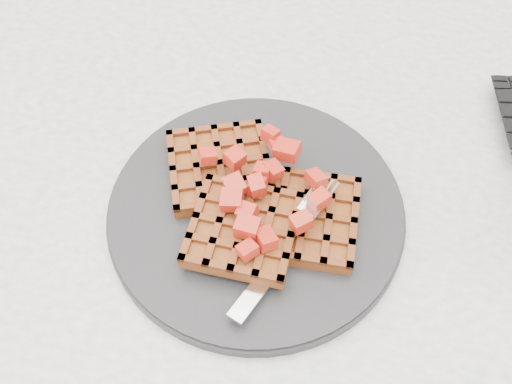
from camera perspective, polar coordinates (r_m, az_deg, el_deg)
table at (r=0.71m, az=8.49°, el=-5.76°), size 1.20×0.80×0.75m
plate at (r=0.59m, az=0.00°, el=-1.77°), size 0.30×0.30×0.02m
waffles at (r=0.57m, az=-0.05°, el=-1.04°), size 0.21×0.19×0.03m
strawberry_pile at (r=0.55m, az=-0.00°, el=0.83°), size 0.15×0.15×0.02m
fork at (r=0.55m, az=3.58°, el=-5.00°), size 0.09×0.18×0.02m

